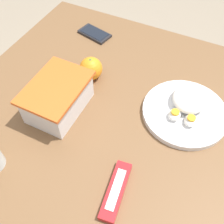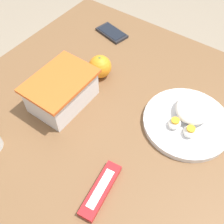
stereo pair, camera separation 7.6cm
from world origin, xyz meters
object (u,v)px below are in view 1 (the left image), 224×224
at_px(orange_fruit, 91,68).
at_px(candy_bar, 116,191).
at_px(food_container, 58,99).
at_px(rice_plate, 186,108).
at_px(cell_phone, 95,34).

relative_size(orange_fruit, candy_bar, 0.49).
relative_size(food_container, candy_bar, 1.31).
height_order(rice_plate, cell_phone, rice_plate).
bearing_deg(orange_fruit, cell_phone, 25.92).
xyz_separation_m(food_container, rice_plate, (0.15, -0.35, -0.02)).
height_order(orange_fruit, rice_plate, orange_fruit).
height_order(food_container, orange_fruit, food_container).
distance_m(orange_fruit, candy_bar, 0.41).
relative_size(rice_plate, candy_bar, 1.63).
bearing_deg(orange_fruit, candy_bar, -142.73).
distance_m(orange_fruit, rice_plate, 0.33).
bearing_deg(food_container, orange_fruit, -7.26).
xyz_separation_m(candy_bar, cell_phone, (0.54, 0.35, -0.00)).
relative_size(food_container, orange_fruit, 2.69).
bearing_deg(cell_phone, candy_bar, -146.85).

